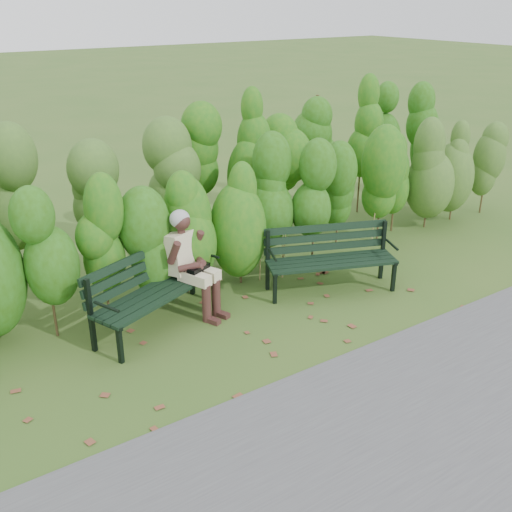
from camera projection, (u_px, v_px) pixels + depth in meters
ground at (273, 325)px, 6.96m from camera, size 80.00×80.00×0.00m
footpath at (416, 429)px, 5.28m from camera, size 60.00×2.50×0.01m
hedge_band at (192, 183)px, 7.88m from camera, size 11.04×1.67×2.42m
leaf_litter at (228, 345)px, 6.56m from camera, size 5.77×2.16×0.01m
bench_left at (152, 284)px, 6.82m from camera, size 1.79×1.15×0.85m
bench_right at (329, 253)px, 7.67m from camera, size 1.73×1.10×0.82m
seated_woman at (190, 257)px, 6.99m from camera, size 0.59×0.80×1.27m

